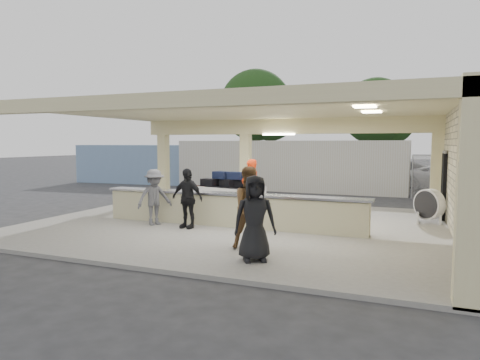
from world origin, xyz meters
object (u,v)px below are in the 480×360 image
at_px(luggage_cart, 224,190).
at_px(passenger_c, 154,197).
at_px(drum_fan, 429,205).
at_px(passenger_b, 187,198).
at_px(car_white_a, 452,178).
at_px(baggage_handler, 250,189).
at_px(passenger_d, 255,218).
at_px(container_blue, 148,164).
at_px(baggage_counter, 229,209).
at_px(passenger_a, 251,208).
at_px(container_white, 288,165).
at_px(car_dark, 413,174).

bearing_deg(luggage_cart, passenger_c, -91.64).
bearing_deg(drum_fan, passenger_c, -114.17).
height_order(passenger_b, car_white_a, passenger_b).
height_order(baggage_handler, passenger_d, baggage_handler).
distance_m(drum_fan, container_blue, 18.27).
relative_size(passenger_b, car_white_a, 0.35).
bearing_deg(passenger_c, baggage_counter, -38.79).
distance_m(passenger_b, car_white_a, 16.11).
height_order(passenger_c, car_white_a, passenger_c).
distance_m(drum_fan, baggage_handler, 5.51).
bearing_deg(container_blue, passenger_b, -55.65).
distance_m(baggage_counter, passenger_a, 2.77).
relative_size(luggage_cart, drum_fan, 2.66).
bearing_deg(passenger_c, luggage_cart, 15.60).
bearing_deg(passenger_d, passenger_b, 111.24).
bearing_deg(container_white, car_dark, 34.92).
relative_size(drum_fan, passenger_a, 0.55).
relative_size(baggage_counter, passenger_a, 4.32).
relative_size(luggage_cart, passenger_b, 1.61).
distance_m(baggage_handler, passenger_c, 3.08).
xyz_separation_m(baggage_counter, container_white, (-1.24, 11.00, 0.74)).
height_order(luggage_cart, drum_fan, luggage_cart).
relative_size(luggage_cart, car_dark, 0.64).
relative_size(passenger_b, passenger_c, 1.03).
relative_size(passenger_a, passenger_b, 1.10).
height_order(car_white_a, container_white, container_white).
height_order(car_dark, container_blue, container_blue).
height_order(passenger_a, passenger_d, passenger_a).
height_order(baggage_counter, passenger_a, passenger_a).
height_order(baggage_counter, luggage_cart, luggage_cart).
relative_size(passenger_d, car_white_a, 0.37).
xyz_separation_m(luggage_cart, container_white, (-0.06, 8.69, 0.46)).
relative_size(baggage_handler, passenger_a, 1.01).
height_order(drum_fan, passenger_c, passenger_c).
xyz_separation_m(drum_fan, passenger_c, (-7.62, -3.41, 0.28)).
distance_m(baggage_counter, container_white, 11.09).
height_order(drum_fan, container_blue, container_blue).
distance_m(baggage_counter, passenger_c, 2.26).
height_order(car_dark, container_white, container_white).
bearing_deg(passenger_a, baggage_counter, 85.28).
bearing_deg(passenger_c, passenger_d, -88.81).
relative_size(drum_fan, baggage_handler, 0.54).
height_order(passenger_a, container_white, container_white).
height_order(baggage_handler, container_white, container_white).
bearing_deg(car_white_a, luggage_cart, 158.36).
bearing_deg(passenger_d, passenger_c, 119.53).
bearing_deg(luggage_cart, drum_fan, 19.22).
bearing_deg(passenger_d, car_white_a, 44.60).
distance_m(luggage_cart, passenger_d, 6.38).
height_order(passenger_c, car_dark, passenger_c).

